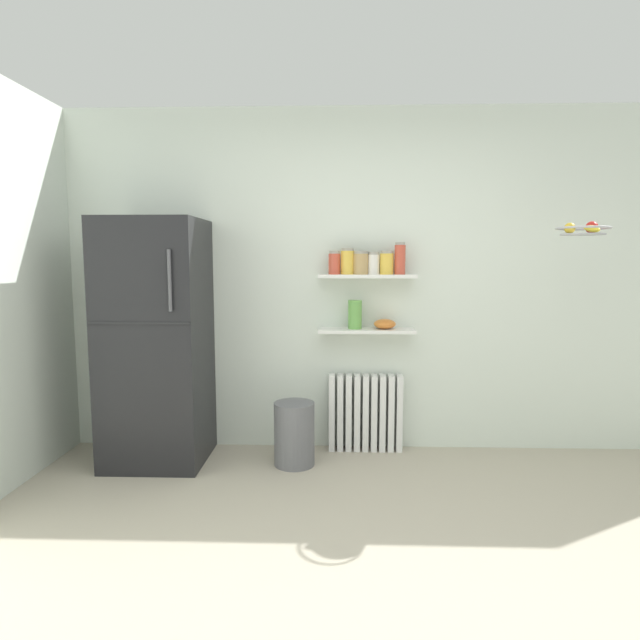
# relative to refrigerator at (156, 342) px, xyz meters

# --- Properties ---
(ground_plane) EXTENTS (7.04, 7.04, 0.00)m
(ground_plane) POSITION_rel_refrigerator_xyz_m (1.44, -1.17, -0.88)
(ground_plane) COLOR #B2A893
(back_wall) EXTENTS (7.04, 0.10, 2.60)m
(back_wall) POSITION_rel_refrigerator_xyz_m (1.44, 0.38, 0.42)
(back_wall) COLOR silver
(back_wall) RESTS_ON ground_plane
(refrigerator) EXTENTS (0.69, 0.69, 1.76)m
(refrigerator) POSITION_rel_refrigerator_xyz_m (0.00, 0.00, 0.00)
(refrigerator) COLOR black
(refrigerator) RESTS_ON ground_plane
(radiator) EXTENTS (0.56, 0.12, 0.59)m
(radiator) POSITION_rel_refrigerator_xyz_m (1.52, 0.25, -0.58)
(radiator) COLOR white
(radiator) RESTS_ON ground_plane
(wall_shelf_lower) EXTENTS (0.72, 0.22, 0.02)m
(wall_shelf_lower) POSITION_rel_refrigerator_xyz_m (1.52, 0.22, 0.06)
(wall_shelf_lower) COLOR white
(wall_shelf_upper) EXTENTS (0.72, 0.22, 0.02)m
(wall_shelf_upper) POSITION_rel_refrigerator_xyz_m (1.52, 0.22, 0.47)
(wall_shelf_upper) COLOR white
(storage_jar_0) EXTENTS (0.09, 0.09, 0.17)m
(storage_jar_0) POSITION_rel_refrigerator_xyz_m (1.28, 0.22, 0.57)
(storage_jar_0) COLOR #C64C38
(storage_jar_0) RESTS_ON wall_shelf_upper
(storage_jar_1) EXTENTS (0.10, 0.10, 0.19)m
(storage_jar_1) POSITION_rel_refrigerator_xyz_m (1.38, 0.22, 0.58)
(storage_jar_1) COLOR yellow
(storage_jar_1) RESTS_ON wall_shelf_upper
(storage_jar_2) EXTENTS (0.12, 0.12, 0.17)m
(storage_jar_2) POSITION_rel_refrigerator_xyz_m (1.47, 0.22, 0.57)
(storage_jar_2) COLOR tan
(storage_jar_2) RESTS_ON wall_shelf_upper
(storage_jar_3) EXTENTS (0.09, 0.09, 0.17)m
(storage_jar_3) POSITION_rel_refrigerator_xyz_m (1.57, 0.22, 0.56)
(storage_jar_3) COLOR silver
(storage_jar_3) RESTS_ON wall_shelf_upper
(storage_jar_4) EXTENTS (0.10, 0.10, 0.17)m
(storage_jar_4) POSITION_rel_refrigerator_xyz_m (1.67, 0.22, 0.57)
(storage_jar_4) COLOR yellow
(storage_jar_4) RESTS_ON wall_shelf_upper
(storage_jar_5) EXTENTS (0.08, 0.08, 0.24)m
(storage_jar_5) POSITION_rel_refrigerator_xyz_m (1.76, 0.22, 0.60)
(storage_jar_5) COLOR #C64C38
(storage_jar_5) RESTS_ON wall_shelf_upper
(vase) EXTENTS (0.10, 0.10, 0.21)m
(vase) POSITION_rel_refrigerator_xyz_m (1.44, 0.22, 0.18)
(vase) COLOR #66A84C
(vase) RESTS_ON wall_shelf_lower
(shelf_bowl) EXTENTS (0.16, 0.16, 0.07)m
(shelf_bowl) POSITION_rel_refrigerator_xyz_m (1.66, 0.22, 0.11)
(shelf_bowl) COLOR orange
(shelf_bowl) RESTS_ON wall_shelf_lower
(trash_bin) EXTENTS (0.29, 0.29, 0.46)m
(trash_bin) POSITION_rel_refrigerator_xyz_m (1.00, -0.07, -0.65)
(trash_bin) COLOR slate
(trash_bin) RESTS_ON ground_plane
(hanging_fruit_basket) EXTENTS (0.34, 0.34, 0.09)m
(hanging_fruit_basket) POSITION_rel_refrigerator_xyz_m (2.89, -0.22, 0.78)
(hanging_fruit_basket) COLOR #B2B2B7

